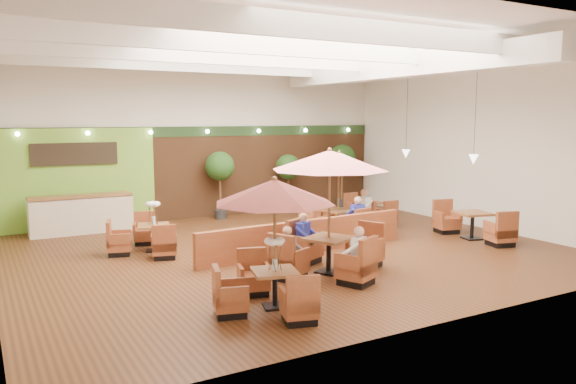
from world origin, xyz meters
TOP-DOWN VIEW (x-y plane):
  - room at (0.25, 1.22)m, footprint 14.04×14.00m
  - service_counter at (-4.40, 5.10)m, footprint 3.00×0.75m
  - booth_divider at (0.29, -0.50)m, footprint 6.32×0.58m
  - table_0 at (-2.49, -3.86)m, footprint 2.40×2.53m
  - table_1 at (-0.25, -2.38)m, footprint 3.01×3.01m
  - table_2 at (2.47, 1.21)m, footprint 2.56×2.56m
  - table_3 at (-3.37, 1.67)m, footprint 1.78×2.55m
  - table_4 at (5.40, -1.42)m, footprint 1.11×2.84m
  - table_5 at (4.49, 2.27)m, footprint 0.79×2.31m
  - topiary_0 at (0.28, 5.30)m, footprint 1.02×1.02m
  - topiary_1 at (3.02, 5.30)m, footprint 0.94×0.94m
  - topiary_2 at (5.45, 5.30)m, footprint 1.07×1.07m
  - diner_0 at (-0.25, -3.43)m, footprint 0.46×0.45m
  - diner_1 at (-0.25, -1.33)m, footprint 0.43×0.42m
  - diner_2 at (-1.30, -2.38)m, footprint 0.38×0.41m
  - diner_3 at (2.47, 0.28)m, footprint 0.40×0.32m
  - diner_4 at (3.40, 1.21)m, footprint 0.36×0.44m

SIDE VIEW (x-z plane):
  - table_5 at x=4.49m, z-range -0.10..0.77m
  - table_4 at x=5.40m, z-range -0.12..0.89m
  - booth_divider at x=0.29m, z-range 0.00..0.88m
  - table_3 at x=-3.37m, z-range -0.30..1.19m
  - service_counter at x=-4.40m, z-range -0.01..1.17m
  - diner_2 at x=-1.30m, z-range 0.37..1.10m
  - diner_1 at x=-0.25m, z-range 0.36..1.13m
  - diner_3 at x=2.47m, z-range 0.36..1.16m
  - diner_0 at x=-0.25m, z-range 0.36..1.16m
  - diner_4 at x=3.40m, z-range 0.35..1.20m
  - topiary_1 at x=3.02m, z-range 0.53..2.71m
  - table_2 at x=2.47m, z-range 0.47..3.01m
  - topiary_0 at x=0.28m, z-range 0.58..2.95m
  - table_0 at x=-2.49m, z-range 0.53..3.01m
  - topiary_2 at x=5.45m, z-range 0.61..3.10m
  - table_1 at x=-0.25m, z-range 0.50..3.36m
  - room at x=0.25m, z-range 0.87..6.39m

